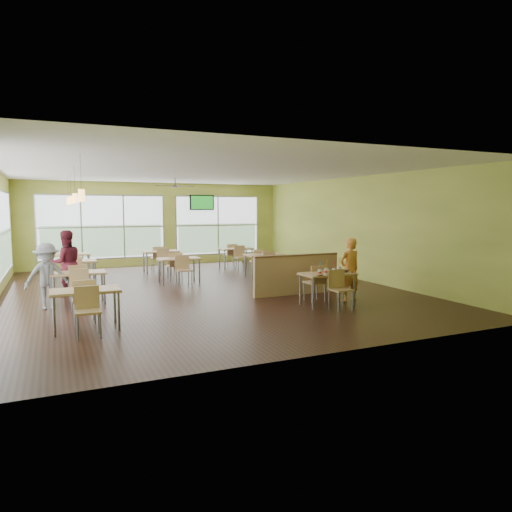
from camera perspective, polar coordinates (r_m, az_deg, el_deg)
name	(u,v)px	position (r m, az deg, el deg)	size (l,w,h in m)	color
room	(203,232)	(12.34, -6.59, 3.06)	(12.00, 12.04, 3.20)	black
window_bays	(90,233)	(14.89, -19.99, 2.76)	(9.24, 10.24, 2.38)	white
main_table	(327,278)	(10.57, 8.90, -2.75)	(1.22, 1.52, 0.87)	tan
half_wall_divider	(296,274)	(11.81, 5.07, -2.30)	(2.40, 0.14, 1.04)	tan
dining_tables	(152,262)	(13.82, -12.83, -0.77)	(6.92, 8.72, 0.87)	tan
pendant_lights	(73,199)	(12.45, -21.90, 6.62)	(0.11, 7.31, 0.86)	#2D2119
ceiling_fan	(175,186)	(15.23, -10.08, 8.62)	(1.25, 1.25, 0.29)	#2D2119
tv_backwall	(202,203)	(18.49, -6.78, 6.66)	(1.00, 0.07, 0.60)	black
man_plaid	(349,270)	(11.14, 11.61, -1.68)	(0.56, 0.37, 1.52)	orange
patron_maroon	(66,263)	(12.53, -22.67, -0.83)	(0.81, 0.63, 1.67)	#5B1824
patron_grey	(47,276)	(11.08, -24.63, -2.29)	(0.95, 0.54, 1.46)	slate
cup_blue	(320,272)	(10.17, 7.98, -2.02)	(0.09, 0.09, 0.33)	white
cup_yellow	(326,271)	(10.29, 8.77, -1.91)	(0.10, 0.10, 0.35)	white
cup_red_near	(334,271)	(10.42, 9.73, -1.87)	(0.09, 0.09, 0.32)	white
cup_red_far	(339,269)	(10.64, 10.35, -1.65)	(0.11, 0.11, 0.38)	white
food_basket	(344,271)	(10.78, 10.91, -1.81)	(0.24, 0.24, 0.05)	black
ketchup_cup	(352,272)	(10.70, 11.94, -1.99)	(0.05, 0.05, 0.02)	red
wrapper_left	(320,275)	(10.13, 8.01, -2.31)	(0.17, 0.15, 0.04)	#9B724B
wrapper_mid	(326,271)	(10.70, 8.78, -1.85)	(0.21, 0.19, 0.05)	#9B724B
wrapper_right	(339,273)	(10.47, 10.39, -2.09)	(0.15, 0.13, 0.04)	#9B724B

